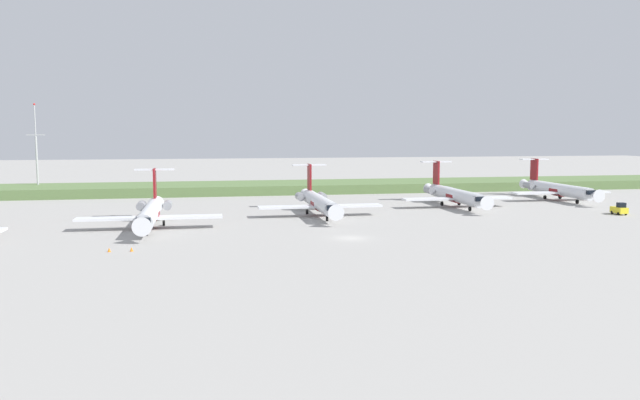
% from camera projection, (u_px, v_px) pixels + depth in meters
% --- Properties ---
extents(ground_plane, '(500.00, 500.00, 0.00)m').
position_uv_depth(ground_plane, '(315.00, 212.00, 121.51)').
color(ground_plane, '#9E9B96').
extents(grass_berm, '(320.00, 20.00, 2.31)m').
position_uv_depth(grass_berm, '(286.00, 187.00, 163.44)').
color(grass_berm, '#597542').
rests_on(grass_berm, ground).
extents(regional_jet_second, '(22.81, 31.00, 9.00)m').
position_uv_depth(regional_jet_second, '(151.00, 212.00, 102.02)').
color(regional_jet_second, silver).
rests_on(regional_jet_second, ground).
extents(regional_jet_third, '(22.81, 31.00, 9.00)m').
position_uv_depth(regional_jet_third, '(319.00, 202.00, 117.32)').
color(regional_jet_third, silver).
rests_on(regional_jet_third, ground).
extents(regional_jet_fourth, '(22.81, 31.00, 9.00)m').
position_uv_depth(regional_jet_fourth, '(454.00, 194.00, 130.91)').
color(regional_jet_fourth, silver).
rests_on(regional_jet_fourth, ground).
extents(regional_jet_fifth, '(22.81, 31.00, 9.00)m').
position_uv_depth(regional_jet_fifth, '(557.00, 189.00, 143.62)').
color(regional_jet_fifth, silver).
rests_on(regional_jet_fifth, ground).
extents(antenna_mast, '(4.40, 0.50, 22.45)m').
position_uv_depth(antenna_mast, '(37.00, 156.00, 157.34)').
color(antenna_mast, '#B2B2B7').
rests_on(antenna_mast, ground).
extents(baggage_tug, '(1.72, 3.20, 2.30)m').
position_uv_depth(baggage_tug, '(619.00, 209.00, 118.40)').
color(baggage_tug, yellow).
rests_on(baggage_tug, ground).
extents(safety_cone_front_marker, '(0.44, 0.44, 0.55)m').
position_uv_depth(safety_cone_front_marker, '(109.00, 250.00, 81.66)').
color(safety_cone_front_marker, orange).
rests_on(safety_cone_front_marker, ground).
extents(safety_cone_mid_marker, '(0.44, 0.44, 0.55)m').
position_uv_depth(safety_cone_mid_marker, '(132.00, 249.00, 82.04)').
color(safety_cone_mid_marker, orange).
rests_on(safety_cone_mid_marker, ground).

